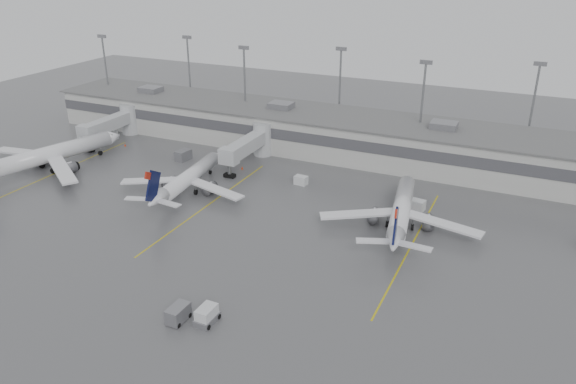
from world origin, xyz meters
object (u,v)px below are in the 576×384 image
at_px(jet_far_left, 48,154).
at_px(baggage_tug, 207,316).
at_px(jet_mid_left, 187,178).
at_px(jet_mid_right, 401,211).

bearing_deg(jet_far_left, baggage_tug, -12.13).
bearing_deg(jet_mid_left, jet_far_left, 177.89).
bearing_deg(baggage_tug, jet_mid_right, 67.54).
xyz_separation_m(jet_mid_left, jet_mid_right, (38.15, 2.64, 0.15)).
distance_m(jet_mid_left, baggage_tug, 39.00).
height_order(jet_mid_left, jet_mid_right, jet_mid_right).
relative_size(jet_mid_right, baggage_tug, 8.71).
relative_size(jet_far_left, jet_mid_left, 1.19).
bearing_deg(jet_mid_left, baggage_tug, -58.72).
xyz_separation_m(jet_far_left, baggage_tug, (54.60, -28.75, -2.47)).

